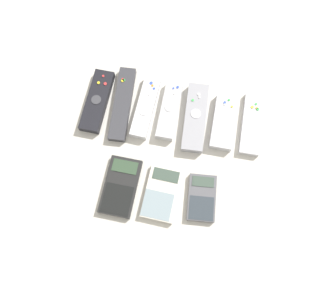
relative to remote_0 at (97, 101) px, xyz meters
The scene contains 11 objects.
ground_plane 0.25m from the remote_0, 30.13° to the right, with size 3.00×3.00×0.00m, color beige.
remote_0 is the anchor object (origin of this frame).
remote_1 0.07m from the remote_0, ahead, with size 0.06×0.22×0.02m.
remote_2 0.14m from the remote_0, ahead, with size 0.06×0.19×0.03m.
remote_3 0.21m from the remote_0, ahead, with size 0.05×0.17×0.03m.
remote_4 0.28m from the remote_0, ahead, with size 0.06×0.20×0.03m.
remote_5 0.36m from the remote_0, ahead, with size 0.06×0.16×0.03m.
remote_6 0.43m from the remote_0, ahead, with size 0.05×0.18×0.02m.
calculator_0 0.25m from the remote_0, 63.11° to the right, with size 0.09×0.16×0.02m.
calculator_1 0.32m from the remote_0, 45.26° to the right, with size 0.09×0.14×0.02m.
calculator_2 0.39m from the remote_0, 33.93° to the right, with size 0.08×0.12×0.02m.
Camera 1 is at (0.04, -0.22, 0.85)m, focal length 35.00 mm.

